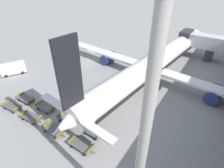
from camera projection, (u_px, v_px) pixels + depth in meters
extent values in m
plane|color=gray|center=(91.00, 61.00, 42.52)|extent=(500.00, 500.00, 0.00)
cube|color=silver|center=(213.00, 43.00, 40.81)|extent=(12.64, 3.87, 2.99)
cube|color=#2D2D33|center=(186.00, 38.00, 43.88)|extent=(2.61, 5.11, 3.59)
cube|color=#38383D|center=(209.00, 54.00, 42.38)|extent=(1.73, 3.08, 2.85)
cylinder|color=white|center=(157.00, 61.00, 34.65)|extent=(8.93, 43.27, 3.98)
sphere|color=white|center=(193.00, 36.00, 48.66)|extent=(3.78, 3.78, 3.78)
cone|color=white|center=(71.00, 121.00, 20.63)|extent=(4.31, 5.19, 3.78)
cube|color=black|center=(69.00, 74.00, 17.92)|extent=(0.62, 3.00, 7.99)
cube|color=white|center=(74.00, 115.00, 20.64)|extent=(12.55, 2.45, 0.24)
cube|color=white|center=(152.00, 68.00, 34.01)|extent=(44.69, 7.68, 0.44)
cylinder|color=navy|center=(214.00, 94.00, 28.75)|extent=(2.73, 4.09, 2.30)
cylinder|color=navy|center=(109.00, 58.00, 41.03)|extent=(2.73, 4.09, 2.30)
cube|color=black|center=(156.00, 65.00, 35.02)|extent=(8.51, 38.99, 0.72)
cylinder|color=#56565B|center=(181.00, 51.00, 44.31)|extent=(0.24, 0.24, 1.64)
sphere|color=black|center=(180.00, 54.00, 44.75)|extent=(1.25, 1.25, 1.25)
cylinder|color=#56565B|center=(159.00, 83.00, 31.26)|extent=(0.24, 0.24, 1.64)
sphere|color=black|center=(158.00, 87.00, 31.70)|extent=(1.25, 1.25, 1.25)
cylinder|color=#56565B|center=(132.00, 73.00, 34.38)|extent=(0.24, 0.24, 1.64)
sphere|color=black|center=(132.00, 77.00, 34.82)|extent=(1.25, 1.25, 1.25)
cube|color=white|center=(13.00, 68.00, 36.51)|extent=(4.09, 5.20, 2.02)
cube|color=#1E232D|center=(25.00, 64.00, 37.27)|extent=(1.54, 0.90, 0.71)
sphere|color=black|center=(23.00, 72.00, 36.95)|extent=(0.60, 0.60, 0.60)
sphere|color=black|center=(22.00, 69.00, 38.38)|extent=(0.60, 0.60, 0.60)
sphere|color=black|center=(6.00, 76.00, 35.70)|extent=(0.60, 0.60, 0.60)
sphere|color=black|center=(6.00, 72.00, 37.13)|extent=(0.60, 0.60, 0.60)
cube|color=#515459|center=(12.00, 106.00, 27.20)|extent=(3.01, 1.75, 0.10)
cube|color=olive|center=(17.00, 108.00, 26.51)|extent=(0.18, 1.56, 0.32)
cube|color=olive|center=(6.00, 102.00, 27.68)|extent=(0.18, 1.56, 0.32)
cube|color=#333338|center=(20.00, 110.00, 26.52)|extent=(0.70, 0.11, 0.06)
sphere|color=black|center=(13.00, 112.00, 26.49)|extent=(0.36, 0.36, 0.36)
sphere|color=black|center=(21.00, 107.00, 27.47)|extent=(0.36, 0.36, 0.36)
sphere|color=black|center=(5.00, 108.00, 27.34)|extent=(0.36, 0.36, 0.36)
sphere|color=black|center=(12.00, 103.00, 28.31)|extent=(0.36, 0.36, 0.36)
cube|color=#515459|center=(31.00, 117.00, 25.16)|extent=(3.03, 1.79, 0.10)
cube|color=olive|center=(38.00, 119.00, 24.48)|extent=(0.21, 1.56, 0.32)
cube|color=olive|center=(24.00, 112.00, 25.62)|extent=(0.21, 1.56, 0.32)
cube|color=#333338|center=(40.00, 121.00, 24.50)|extent=(0.70, 0.12, 0.06)
sphere|color=black|center=(33.00, 124.00, 24.46)|extent=(0.36, 0.36, 0.36)
sphere|color=black|center=(40.00, 118.00, 25.44)|extent=(0.36, 0.36, 0.36)
sphere|color=black|center=(23.00, 119.00, 25.28)|extent=(0.36, 0.36, 0.36)
sphere|color=black|center=(30.00, 114.00, 26.26)|extent=(0.36, 0.36, 0.36)
cube|color=#515459|center=(54.00, 129.00, 23.16)|extent=(2.95, 1.62, 0.10)
cube|color=olive|center=(61.00, 132.00, 22.38)|extent=(0.11, 1.56, 0.32)
cube|color=olive|center=(46.00, 123.00, 23.73)|extent=(0.11, 1.56, 0.32)
cube|color=#333338|center=(63.00, 136.00, 22.37)|extent=(0.70, 0.08, 0.06)
sphere|color=black|center=(55.00, 138.00, 22.41)|extent=(0.36, 0.36, 0.36)
sphere|color=black|center=(63.00, 131.00, 23.34)|extent=(0.36, 0.36, 0.36)
sphere|color=black|center=(45.00, 131.00, 23.39)|extent=(0.36, 0.36, 0.36)
sphere|color=black|center=(53.00, 125.00, 24.31)|extent=(0.36, 0.36, 0.36)
cube|color=#515459|center=(81.00, 144.00, 21.06)|extent=(2.93, 1.58, 0.10)
cube|color=olive|center=(90.00, 149.00, 20.28)|extent=(0.10, 1.55, 0.32)
cube|color=olive|center=(73.00, 138.00, 21.61)|extent=(0.10, 1.55, 0.32)
cube|color=#333338|center=(93.00, 152.00, 20.28)|extent=(0.70, 0.07, 0.06)
sphere|color=black|center=(85.00, 154.00, 20.32)|extent=(0.36, 0.36, 0.36)
sphere|color=black|center=(92.00, 147.00, 21.25)|extent=(0.36, 0.36, 0.36)
sphere|color=black|center=(72.00, 146.00, 21.27)|extent=(0.36, 0.36, 0.36)
sphere|color=black|center=(79.00, 139.00, 22.20)|extent=(0.36, 0.36, 0.36)
cube|color=#515459|center=(26.00, 98.00, 28.89)|extent=(2.92, 1.56, 0.10)
cube|color=olive|center=(31.00, 100.00, 28.13)|extent=(0.08, 1.55, 0.32)
cube|color=olive|center=(20.00, 94.00, 29.43)|extent=(0.08, 1.55, 0.32)
cube|color=#333338|center=(33.00, 102.00, 28.12)|extent=(0.70, 0.06, 0.06)
sphere|color=black|center=(26.00, 104.00, 28.15)|extent=(0.36, 0.36, 0.36)
sphere|color=black|center=(33.00, 100.00, 29.09)|extent=(0.36, 0.36, 0.36)
sphere|color=black|center=(19.00, 100.00, 29.09)|extent=(0.36, 0.36, 0.36)
sphere|color=black|center=(26.00, 96.00, 30.03)|extent=(0.36, 0.36, 0.36)
cube|color=#515459|center=(45.00, 107.00, 27.03)|extent=(2.94, 1.60, 0.10)
cube|color=olive|center=(51.00, 109.00, 26.28)|extent=(0.10, 1.55, 0.32)
cube|color=olive|center=(39.00, 103.00, 27.56)|extent=(0.10, 1.55, 0.32)
cube|color=#333338|center=(54.00, 111.00, 26.29)|extent=(0.70, 0.07, 0.06)
sphere|color=black|center=(47.00, 113.00, 26.30)|extent=(0.36, 0.36, 0.36)
sphere|color=black|center=(54.00, 109.00, 27.25)|extent=(0.36, 0.36, 0.36)
sphere|color=black|center=(38.00, 109.00, 27.22)|extent=(0.36, 0.36, 0.36)
sphere|color=black|center=(45.00, 104.00, 28.16)|extent=(0.36, 0.36, 0.36)
cube|color=#515459|center=(68.00, 118.00, 24.87)|extent=(2.92, 1.56, 0.10)
cube|color=olive|center=(75.00, 121.00, 24.10)|extent=(0.08, 1.55, 0.32)
cube|color=olive|center=(61.00, 114.00, 25.41)|extent=(0.08, 1.55, 0.32)
cube|color=#333338|center=(77.00, 124.00, 24.10)|extent=(0.70, 0.06, 0.06)
sphere|color=black|center=(70.00, 126.00, 24.13)|extent=(0.36, 0.36, 0.36)
sphere|color=black|center=(77.00, 120.00, 25.06)|extent=(0.36, 0.36, 0.36)
sphere|color=black|center=(60.00, 120.00, 25.07)|extent=(0.36, 0.36, 0.36)
sphere|color=black|center=(66.00, 115.00, 26.01)|extent=(0.36, 0.36, 0.36)
cube|color=#515459|center=(92.00, 130.00, 22.95)|extent=(2.92, 1.57, 0.10)
cube|color=olive|center=(101.00, 134.00, 22.18)|extent=(0.09, 1.55, 0.32)
cube|color=olive|center=(84.00, 125.00, 23.50)|extent=(0.09, 1.55, 0.32)
cube|color=#333338|center=(103.00, 137.00, 22.17)|extent=(0.70, 0.06, 0.06)
sphere|color=black|center=(95.00, 139.00, 22.21)|extent=(0.36, 0.36, 0.36)
sphere|color=black|center=(101.00, 132.00, 23.14)|extent=(0.36, 0.36, 0.36)
sphere|color=black|center=(83.00, 132.00, 23.16)|extent=(0.36, 0.36, 0.36)
sphere|color=black|center=(89.00, 126.00, 24.09)|extent=(0.36, 0.36, 0.36)
cylinder|color=#ADA89E|center=(145.00, 133.00, 9.33)|extent=(0.63, 0.63, 21.53)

